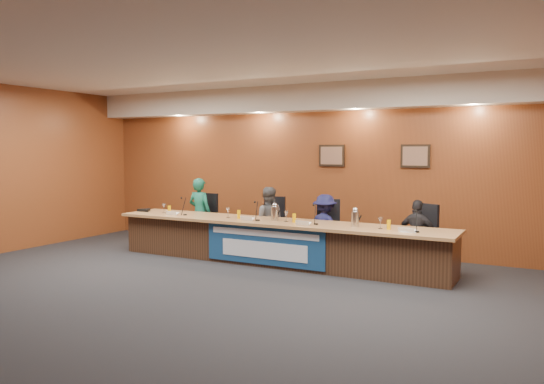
{
  "coord_description": "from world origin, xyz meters",
  "views": [
    {
      "loc": [
        4.23,
        -5.6,
        1.97
      ],
      "look_at": [
        -0.18,
        2.61,
        1.22
      ],
      "focal_mm": 35.0,
      "sensor_mm": 36.0,
      "label": 1
    }
  ],
  "objects_px": {
    "panelist_b": "(268,221)",
    "office_chair_a": "(203,223)",
    "office_chair_d": "(419,241)",
    "carafe_mid": "(275,213)",
    "carafe_right": "(355,219)",
    "dais_body": "(276,243)",
    "panelist_c": "(325,228)",
    "panelist_a": "(200,213)",
    "banner": "(264,245)",
    "panelist_d": "(417,236)",
    "office_chair_c": "(327,233)",
    "speakerphone": "(145,210)",
    "office_chair_b": "(270,229)"
  },
  "relations": [
    {
      "from": "banner",
      "to": "office_chair_b",
      "type": "distance_m",
      "value": 1.18
    },
    {
      "from": "dais_body",
      "to": "carafe_right",
      "type": "xyz_separation_m",
      "value": [
        1.46,
        -0.05,
        0.52
      ]
    },
    {
      "from": "speakerphone",
      "to": "office_chair_c",
      "type": "bearing_deg",
      "value": 11.5
    },
    {
      "from": "carafe_mid",
      "to": "dais_body",
      "type": "bearing_deg",
      "value": 61.82
    },
    {
      "from": "panelist_d",
      "to": "panelist_a",
      "type": "bearing_deg",
      "value": 6.06
    },
    {
      "from": "banner",
      "to": "carafe_mid",
      "type": "distance_m",
      "value": 0.63
    },
    {
      "from": "dais_body",
      "to": "office_chair_b",
      "type": "bearing_deg",
      "value": 124.86
    },
    {
      "from": "office_chair_a",
      "to": "carafe_right",
      "type": "distance_m",
      "value": 3.57
    },
    {
      "from": "banner",
      "to": "office_chair_a",
      "type": "height_order",
      "value": "banner"
    },
    {
      "from": "carafe_mid",
      "to": "carafe_right",
      "type": "height_order",
      "value": "carafe_right"
    },
    {
      "from": "panelist_b",
      "to": "office_chair_a",
      "type": "relative_size",
      "value": 2.66
    },
    {
      "from": "panelist_a",
      "to": "carafe_right",
      "type": "distance_m",
      "value": 3.53
    },
    {
      "from": "panelist_a",
      "to": "panelist_d",
      "type": "distance_m",
      "value": 4.31
    },
    {
      "from": "panelist_d",
      "to": "office_chair_a",
      "type": "distance_m",
      "value": 4.31
    },
    {
      "from": "panelist_b",
      "to": "panelist_d",
      "type": "xyz_separation_m",
      "value": [
        2.76,
        0.0,
        -0.06
      ]
    },
    {
      "from": "panelist_b",
      "to": "office_chair_d",
      "type": "relative_size",
      "value": 2.66
    },
    {
      "from": "panelist_d",
      "to": "carafe_right",
      "type": "xyz_separation_m",
      "value": [
        -0.84,
        -0.62,
        0.29
      ]
    },
    {
      "from": "panelist_c",
      "to": "office_chair_c",
      "type": "relative_size",
      "value": 2.47
    },
    {
      "from": "dais_body",
      "to": "panelist_b",
      "type": "height_order",
      "value": "panelist_b"
    },
    {
      "from": "panelist_a",
      "to": "office_chair_d",
      "type": "bearing_deg",
      "value": -177.4
    },
    {
      "from": "office_chair_c",
      "to": "speakerphone",
      "type": "distance_m",
      "value": 3.65
    },
    {
      "from": "panelist_b",
      "to": "office_chair_b",
      "type": "relative_size",
      "value": 2.66
    },
    {
      "from": "office_chair_b",
      "to": "carafe_mid",
      "type": "xyz_separation_m",
      "value": [
        0.46,
        -0.68,
        0.39
      ]
    },
    {
      "from": "panelist_d",
      "to": "carafe_right",
      "type": "distance_m",
      "value": 1.08
    },
    {
      "from": "panelist_b",
      "to": "office_chair_b",
      "type": "distance_m",
      "value": 0.19
    },
    {
      "from": "office_chair_d",
      "to": "carafe_right",
      "type": "distance_m",
      "value": 1.17
    },
    {
      "from": "dais_body",
      "to": "office_chair_c",
      "type": "height_order",
      "value": "dais_body"
    },
    {
      "from": "panelist_c",
      "to": "office_chair_b",
      "type": "xyz_separation_m",
      "value": [
        -1.15,
        0.1,
        -0.11
      ]
    },
    {
      "from": "banner",
      "to": "panelist_d",
      "type": "bearing_deg",
      "value": 23.22
    },
    {
      "from": "banner",
      "to": "panelist_b",
      "type": "xyz_separation_m",
      "value": [
        -0.47,
        0.98,
        0.26
      ]
    },
    {
      "from": "panelist_a",
      "to": "panelist_b",
      "type": "bearing_deg",
      "value": -178.73
    },
    {
      "from": "office_chair_a",
      "to": "office_chair_d",
      "type": "xyz_separation_m",
      "value": [
        4.31,
        0.0,
        0.0
      ]
    },
    {
      "from": "panelist_a",
      "to": "office_chair_a",
      "type": "xyz_separation_m",
      "value": [
        0.0,
        0.1,
        -0.22
      ]
    },
    {
      "from": "panelist_a",
      "to": "panelist_d",
      "type": "bearing_deg",
      "value": -178.73
    },
    {
      "from": "panelist_d",
      "to": "office_chair_d",
      "type": "xyz_separation_m",
      "value": [
        0.0,
        0.1,
        -0.1
      ]
    },
    {
      "from": "dais_body",
      "to": "panelist_b",
      "type": "bearing_deg",
      "value": 129.32
    },
    {
      "from": "panelist_d",
      "to": "office_chair_a",
      "type": "relative_size",
      "value": 2.42
    },
    {
      "from": "carafe_right",
      "to": "speakerphone",
      "type": "xyz_separation_m",
      "value": [
        -4.34,
        -0.0,
        -0.1
      ]
    },
    {
      "from": "dais_body",
      "to": "banner",
      "type": "relative_size",
      "value": 2.73
    },
    {
      "from": "panelist_d",
      "to": "carafe_right",
      "type": "bearing_deg",
      "value": 42.61
    },
    {
      "from": "carafe_right",
      "to": "office_chair_a",
      "type": "bearing_deg",
      "value": 168.27
    },
    {
      "from": "dais_body",
      "to": "panelist_c",
      "type": "height_order",
      "value": "panelist_c"
    },
    {
      "from": "dais_body",
      "to": "panelist_a",
      "type": "xyz_separation_m",
      "value": [
        -2.01,
        0.57,
        0.35
      ]
    },
    {
      "from": "panelist_d",
      "to": "speakerphone",
      "type": "xyz_separation_m",
      "value": [
        -5.17,
        -0.63,
        0.19
      ]
    },
    {
      "from": "speakerphone",
      "to": "panelist_a",
      "type": "bearing_deg",
      "value": 35.78
    },
    {
      "from": "panelist_a",
      "to": "panelist_c",
      "type": "relative_size",
      "value": 1.18
    },
    {
      "from": "dais_body",
      "to": "panelist_d",
      "type": "xyz_separation_m",
      "value": [
        2.29,
        0.57,
        0.23
      ]
    },
    {
      "from": "panelist_a",
      "to": "office_chair_b",
      "type": "xyz_separation_m",
      "value": [
        1.55,
        0.1,
        -0.22
      ]
    },
    {
      "from": "office_chair_a",
      "to": "carafe_mid",
      "type": "height_order",
      "value": "carafe_mid"
    },
    {
      "from": "dais_body",
      "to": "panelist_d",
      "type": "bearing_deg",
      "value": 13.93
    }
  ]
}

